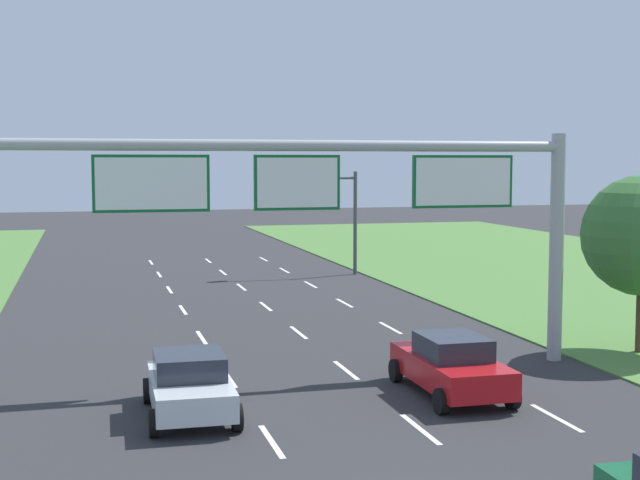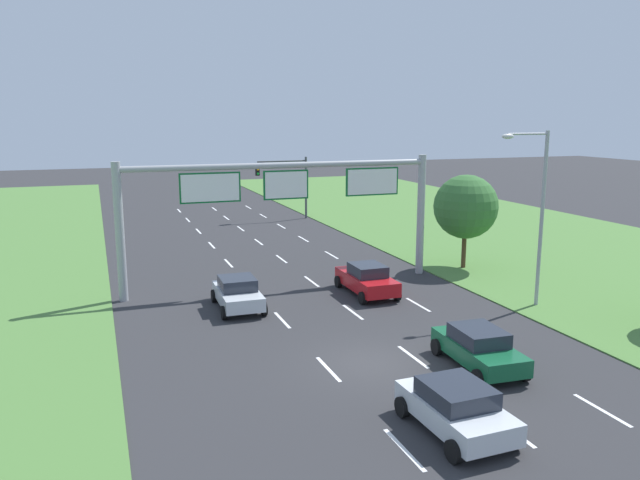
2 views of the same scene
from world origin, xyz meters
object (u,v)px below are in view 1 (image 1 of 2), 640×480
traffic_light_mast (321,204)px  car_mid_lane (190,384)px  sign_gantry (296,204)px  car_lead_silver (451,365)px

traffic_light_mast → car_mid_lane: bearing=-111.7°
car_mid_lane → sign_gantry: bearing=44.7°
car_mid_lane → traffic_light_mast: (9.93, 24.90, 3.09)m
car_lead_silver → traffic_light_mast: traffic_light_mast is taller
car_mid_lane → sign_gantry: (3.42, 3.23, 4.17)m
car_lead_silver → sign_gantry: bearing=139.4°
sign_gantry → car_mid_lane: bearing=-136.6°
car_mid_lane → sign_gantry: 6.29m
car_lead_silver → sign_gantry: 6.21m
car_mid_lane → traffic_light_mast: bearing=69.5°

